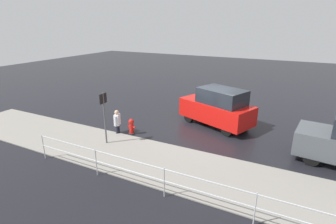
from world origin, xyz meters
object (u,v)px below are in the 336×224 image
Objects in this scene: pedestrian at (117,121)px; moving_hatchback at (218,107)px; fire_hydrant at (131,127)px; sign_post at (104,111)px.

moving_hatchback is at bearing -141.37° from pedestrian.
fire_hydrant is 1.89m from sign_post.
pedestrian is (0.68, 0.23, 0.28)m from fire_hydrant.
moving_hatchback is at bearing -138.32° from fire_hydrant.
sign_post reaches higher than pedestrian.
fire_hydrant is at bearing 41.68° from moving_hatchback.
fire_hydrant is at bearing -161.39° from pedestrian.
sign_post is at bearing 73.93° from fire_hydrant.
pedestrian is at bearing 18.61° from fire_hydrant.
moving_hatchback is 1.77× the size of sign_post.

